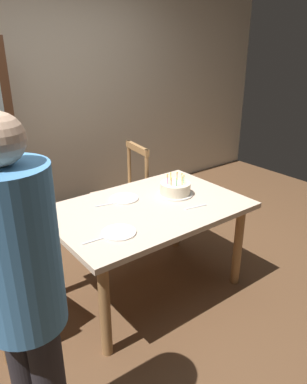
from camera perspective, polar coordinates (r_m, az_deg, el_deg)
ground at (r=3.09m, az=-0.76°, el=-14.60°), size 6.40×6.40×0.00m
back_wall at (r=4.13m, az=-16.93°, el=13.85°), size 6.40×0.10×2.60m
dining_table at (r=2.75m, az=-0.83°, el=-3.97°), size 1.42×0.95×0.73m
birthday_cake at (r=2.89m, az=3.39°, el=0.49°), size 0.28×0.28×0.17m
plate_near_celebrant at (r=2.35m, az=-5.40°, el=-6.26°), size 0.22×0.22×0.01m
plate_far_side at (r=2.83m, az=-4.59°, el=-1.01°), size 0.22×0.22×0.01m
fork_near_celebrant at (r=2.29m, az=-8.94°, el=-7.37°), size 0.18×0.03×0.01m
fork_far_side at (r=2.75m, az=-7.28°, el=-1.94°), size 0.18×0.05×0.01m
fork_near_guest at (r=2.70m, az=6.62°, el=-2.30°), size 0.18×0.05×0.01m
chair_spindle_back at (r=3.56m, az=-4.83°, el=-0.74°), size 0.49×0.49×0.95m
person_celebrant at (r=1.58m, az=-19.53°, el=-14.58°), size 0.32×0.32×1.66m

